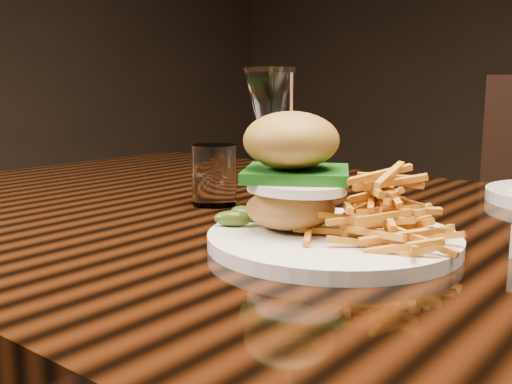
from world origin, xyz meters
The scene contains 4 objects.
dining_table centered at (0.00, 0.00, 0.67)m, with size 1.60×0.90×0.75m.
burger_plate centered at (0.03, -0.10, 0.80)m, with size 0.27×0.27×0.19m.
wine_glass centered at (-0.14, 0.01, 0.89)m, with size 0.07×0.07×0.20m.
water_tumbler centered at (-0.22, -0.01, 0.79)m, with size 0.07×0.07×0.09m, color white.
Camera 1 is at (0.36, -0.65, 0.92)m, focal length 42.00 mm.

